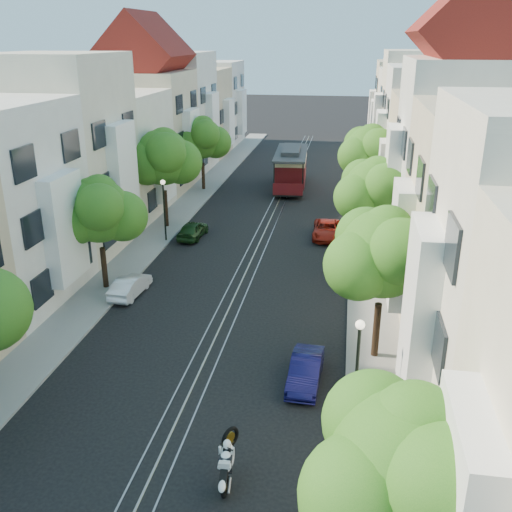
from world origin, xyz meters
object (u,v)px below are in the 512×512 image
at_px(lamp_east, 358,358).
at_px(parked_car_e_far, 327,230).
at_px(tree_e_a, 410,470).
at_px(tree_e_d, 371,152).
at_px(tree_e_c, 375,191).
at_px(parked_car_w_mid, 130,286).
at_px(lamp_west, 164,201).
at_px(tree_w_d, 203,139).
at_px(tree_w_c, 164,158).
at_px(tree_e_b, 384,256).
at_px(parked_car_w_far, 193,230).
at_px(parked_car_e_mid, 305,371).
at_px(sportbike_rider, 227,460).
at_px(tree_w_b, 99,212).
at_px(cable_car, 291,166).

height_order(lamp_east, parked_car_e_far, lamp_east).
bearing_deg(tree_e_a, tree_e_d, 90.00).
xyz_separation_m(tree_e_c, parked_car_w_mid, (-12.81, -6.58, -4.06)).
relative_size(lamp_west, parked_car_w_mid, 1.26).
distance_m(lamp_east, lamp_west, 21.97).
height_order(tree_e_a, tree_w_d, tree_w_d).
relative_size(tree_e_c, parked_car_e_far, 1.61).
distance_m(tree_e_c, tree_w_c, 15.25).
height_order(tree_e_b, lamp_east, tree_e_b).
relative_size(parked_car_e_far, parked_car_w_far, 1.17).
xyz_separation_m(tree_e_b, parked_car_e_mid, (-2.86, -2.42, -4.17)).
bearing_deg(tree_e_c, tree_e_d, 90.00).
distance_m(lamp_east, sportbike_rider, 5.46).
bearing_deg(tree_w_d, tree_e_a, -69.73).
bearing_deg(parked_car_e_mid, tree_e_d, 85.92).
xyz_separation_m(tree_e_a, tree_w_c, (-14.40, 28.00, 0.67)).
bearing_deg(tree_e_a, sportbike_rider, 142.43).
bearing_deg(tree_e_c, sportbike_rider, -104.03).
bearing_deg(lamp_east, tree_w_c, 122.65).
bearing_deg(parked_car_e_mid, tree_e_b, 42.86).
height_order(tree_w_b, tree_w_c, tree_w_c).
relative_size(tree_w_c, lamp_east, 1.71).
relative_size(lamp_east, cable_car, 0.46).
distance_m(lamp_east, cable_car, 34.51).
xyz_separation_m(tree_e_d, lamp_west, (-13.56, -8.98, -2.02)).
xyz_separation_m(tree_w_c, cable_car, (7.64, 13.03, -3.06)).
relative_size(tree_w_b, parked_car_w_far, 1.81).
bearing_deg(lamp_west, lamp_east, -55.01).
relative_size(tree_e_c, tree_w_d, 1.00).
xyz_separation_m(lamp_east, sportbike_rider, (-3.86, -3.32, -1.99)).
bearing_deg(tree_w_d, lamp_east, -67.20).
height_order(tree_e_c, parked_car_e_mid, tree_e_c).
relative_size(tree_e_a, cable_car, 0.70).
height_order(tree_w_d, cable_car, tree_w_d).
bearing_deg(cable_car, tree_e_b, -79.82).
relative_size(tree_w_c, tree_w_d, 1.09).
distance_m(tree_w_d, cable_car, 8.32).
bearing_deg(sportbike_rider, tree_w_b, 122.75).
relative_size(lamp_west, parked_car_w_far, 1.20).
xyz_separation_m(tree_e_c, parked_car_e_far, (-2.84, 4.61, -4.04)).
bearing_deg(tree_e_b, tree_w_c, 131.99).
bearing_deg(tree_w_d, tree_e_c, -48.01).
height_order(tree_e_c, tree_w_c, tree_w_c).
xyz_separation_m(tree_e_d, tree_w_d, (-14.40, 5.00, -0.27)).
xyz_separation_m(tree_w_c, lamp_east, (13.44, -20.98, -2.22)).
bearing_deg(lamp_west, tree_e_b, -43.85).
bearing_deg(tree_e_d, parked_car_w_far, -146.44).
relative_size(sportbike_rider, parked_car_e_mid, 0.58).
xyz_separation_m(tree_e_b, tree_e_d, (0.00, 22.00, 0.13)).
relative_size(cable_car, parked_car_w_far, 2.58).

